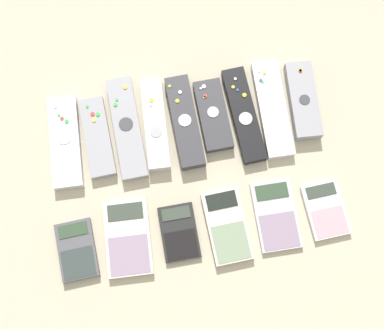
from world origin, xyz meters
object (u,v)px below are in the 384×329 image
(calculator_5, at_px, (325,210))
(calculator_0, at_px, (77,250))
(remote_0, at_px, (65,142))
(remote_2, at_px, (127,128))
(remote_6, at_px, (244,115))
(remote_7, at_px, (272,109))
(calculator_4, at_px, (276,215))
(remote_5, at_px, (213,115))
(calculator_1, at_px, (128,238))
(remote_8, at_px, (303,100))
(remote_3, at_px, (155,125))
(calculator_2, at_px, (179,232))
(remote_1, at_px, (97,137))
(calculator_3, at_px, (227,226))
(remote_4, at_px, (183,122))

(calculator_5, bearing_deg, calculator_0, 176.67)
(remote_0, xyz_separation_m, remote_2, (0.13, 0.01, -0.00))
(remote_6, bearing_deg, remote_0, 176.61)
(remote_7, distance_m, calculator_4, 0.22)
(remote_5, bearing_deg, calculator_1, -134.70)
(calculator_5, bearing_deg, remote_7, 102.28)
(remote_5, distance_m, remote_7, 0.13)
(remote_8, relative_size, calculator_0, 1.43)
(remote_0, xyz_separation_m, calculator_4, (0.40, -0.22, -0.01))
(remote_8, bearing_deg, calculator_5, -87.40)
(remote_5, bearing_deg, remote_3, 179.31)
(calculator_1, height_order, calculator_2, calculator_1)
(remote_1, distance_m, calculator_5, 0.49)
(calculator_2, distance_m, calculator_5, 0.30)
(remote_7, relative_size, calculator_0, 1.79)
(calculator_0, bearing_deg, remote_2, 57.62)
(remote_0, xyz_separation_m, calculator_5, (0.50, -0.22, -0.00))
(remote_6, distance_m, calculator_5, 0.26)
(calculator_0, xyz_separation_m, calculator_5, (0.50, -0.00, -0.00))
(calculator_4, bearing_deg, remote_8, 66.14)
(remote_3, bearing_deg, remote_2, 179.93)
(calculator_1, bearing_deg, remote_3, 70.87)
(remote_2, bearing_deg, remote_8, -2.07)
(remote_1, bearing_deg, calculator_0, -109.64)
(calculator_3, bearing_deg, remote_8, 46.11)
(remote_5, bearing_deg, remote_4, -175.75)
(remote_1, distance_m, remote_3, 0.12)
(remote_4, height_order, remote_7, remote_4)
(calculator_3, xyz_separation_m, calculator_4, (0.10, 0.01, -0.00))
(remote_0, relative_size, calculator_2, 1.75)
(remote_3, distance_m, calculator_3, 0.26)
(remote_8, xyz_separation_m, calculator_3, (-0.20, -0.23, -0.01))
(remote_8, bearing_deg, calculator_2, -139.13)
(calculator_4, bearing_deg, remote_5, 111.72)
(remote_8, relative_size, calculator_1, 1.10)
(remote_7, height_order, calculator_3, remote_7)
(remote_2, xyz_separation_m, remote_7, (0.31, -0.01, -0.00))
(remote_4, distance_m, remote_8, 0.26)
(remote_4, height_order, remote_8, same)
(remote_7, bearing_deg, remote_3, -179.78)
(remote_1, xyz_separation_m, calculator_3, (0.23, -0.22, -0.00))
(remote_1, distance_m, remote_2, 0.06)
(remote_0, height_order, calculator_1, remote_0)
(calculator_2, bearing_deg, remote_1, 120.86)
(remote_4, relative_size, calculator_2, 1.79)
(remote_1, height_order, calculator_0, remote_1)
(remote_8, distance_m, calculator_2, 0.38)
(remote_8, distance_m, calculator_4, 0.25)
(remote_5, distance_m, calculator_4, 0.24)
(remote_6, bearing_deg, calculator_4, -86.73)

